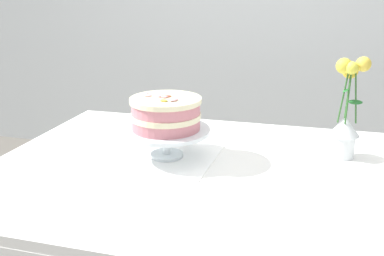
# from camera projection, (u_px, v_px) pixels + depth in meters

# --- Properties ---
(dining_table) EXTENTS (1.40, 1.00, 0.74)m
(dining_table) POSITION_uv_depth(u_px,v_px,m) (209.00, 196.00, 1.30)
(dining_table) COLOR white
(dining_table) RESTS_ON ground
(linen_napkin) EXTENTS (0.34, 0.34, 0.00)m
(linen_napkin) POSITION_uv_depth(u_px,v_px,m) (167.00, 156.00, 1.37)
(linen_napkin) COLOR white
(linen_napkin) RESTS_ON dining_table
(cake_stand) EXTENTS (0.29, 0.29, 0.10)m
(cake_stand) POSITION_uv_depth(u_px,v_px,m) (166.00, 133.00, 1.34)
(cake_stand) COLOR silver
(cake_stand) RESTS_ON linen_napkin
(layer_cake) EXTENTS (0.23, 0.23, 0.11)m
(layer_cake) POSITION_uv_depth(u_px,v_px,m) (166.00, 113.00, 1.32)
(layer_cake) COLOR #CC7A84
(layer_cake) RESTS_ON cake_stand
(flower_vase) EXTENTS (0.11, 0.10, 0.34)m
(flower_vase) POSITION_uv_depth(u_px,v_px,m) (346.00, 116.00, 1.33)
(flower_vase) COLOR silver
(flower_vase) RESTS_ON dining_table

